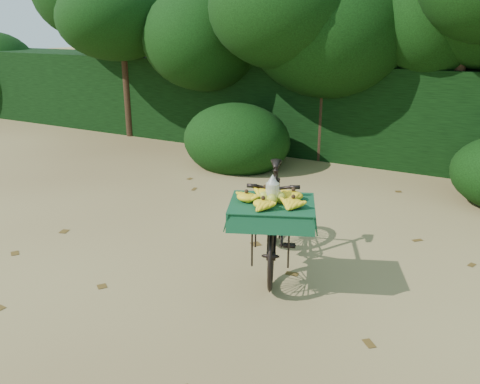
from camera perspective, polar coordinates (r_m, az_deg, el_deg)
The scene contains 6 objects.
ground at distance 4.70m, azimuth 6.22°, elevation -14.72°, with size 80.00×80.00×0.00m, color tan.
vendor_bicycle at distance 5.50m, azimuth 3.83°, elevation -2.73°, with size 1.33×1.98×1.13m.
hedge_backdrop at distance 10.20m, azimuth 20.44°, elevation 8.05°, with size 26.00×1.80×1.80m, color black.
tree_row at distance 9.41m, azimuth 16.39°, elevation 14.43°, with size 14.50×2.00×4.00m, color black, non-canonical shape.
bush_clumps at distance 8.29m, azimuth 21.25°, elevation 2.50°, with size 8.80×1.70×0.90m, color black, non-canonical shape.
leaf_litter at distance 5.22m, azimuth 9.05°, elevation -11.13°, with size 7.00×7.30×0.01m, color #523B16, non-canonical shape.
Camera 1 is at (1.45, -3.66, 2.58)m, focal length 38.00 mm.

